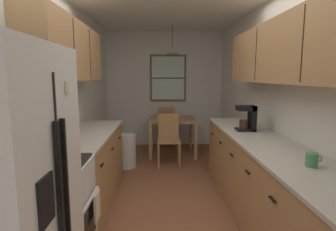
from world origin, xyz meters
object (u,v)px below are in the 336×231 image
(dining_chair_near, at_px, (169,137))
(storage_canister, at_px, (66,139))
(coffee_maker, at_px, (248,118))
(mug_by_coffeemaker, at_px, (312,160))
(trash_bin, at_px, (126,151))
(dining_table, at_px, (172,124))
(microwave_over_range, at_px, (20,64))
(dining_chair_far, at_px, (167,124))
(stove_range, at_px, (47,219))

(dining_chair_near, distance_m, storage_canister, 2.48)
(coffee_maker, xyz_separation_m, mug_by_coffeemaker, (0.04, -1.36, -0.11))
(dining_chair_near, bearing_deg, trash_bin, -169.90)
(dining_table, distance_m, dining_chair_near, 0.67)
(microwave_over_range, distance_m, dining_chair_near, 3.18)
(microwave_over_range, height_order, dining_chair_far, microwave_over_range)
(trash_bin, bearing_deg, coffee_maker, -37.69)
(dining_chair_far, distance_m, mug_by_coffeemaker, 4.23)
(stove_range, bearing_deg, dining_chair_far, 75.44)
(dining_table, height_order, mug_by_coffeemaker, mug_by_coffeemaker)
(dining_chair_near, height_order, storage_canister, storage_canister)
(trash_bin, height_order, storage_canister, storage_canister)
(storage_canister, xyz_separation_m, coffee_maker, (1.98, 0.76, 0.08))
(dining_chair_near, xyz_separation_m, mug_by_coffeemaker, (0.98, -2.80, 0.45))
(microwave_over_range, relative_size, trash_bin, 1.04)
(stove_range, xyz_separation_m, mug_by_coffeemaker, (2.02, -0.07, 0.48))
(dining_table, relative_size, coffee_maker, 2.91)
(dining_table, bearing_deg, dining_chair_far, 97.85)
(dining_table, xyz_separation_m, trash_bin, (-0.84, -0.78, -0.33))
(storage_canister, relative_size, coffee_maker, 0.53)
(dining_table, bearing_deg, microwave_over_range, -110.29)
(microwave_over_range, bearing_deg, stove_range, -0.03)
(microwave_over_range, bearing_deg, trash_bin, 81.06)
(stove_range, height_order, mug_by_coffeemaker, stove_range)
(microwave_over_range, height_order, trash_bin, microwave_over_range)
(trash_bin, bearing_deg, mug_by_coffeemaker, -57.13)
(dining_chair_far, bearing_deg, stove_range, -104.56)
(trash_bin, bearing_deg, dining_table, 42.94)
(dining_chair_near, bearing_deg, dining_chair_far, 89.85)
(dining_table, relative_size, storage_canister, 5.46)
(microwave_over_range, xyz_separation_m, storage_canister, (0.11, 0.53, -0.68))
(stove_range, relative_size, coffee_maker, 3.53)
(dining_table, distance_m, dining_chair_far, 0.66)
(dining_table, distance_m, mug_by_coffeemaker, 3.57)
(trash_bin, bearing_deg, stove_range, -96.48)
(stove_range, bearing_deg, storage_canister, 90.60)
(dining_table, distance_m, storage_canister, 3.08)
(dining_chair_near, relative_size, dining_chair_far, 1.00)
(microwave_over_range, distance_m, dining_table, 3.75)
(dining_chair_far, xyz_separation_m, trash_bin, (-0.75, -1.43, -0.21))
(microwave_over_range, xyz_separation_m, mug_by_coffeemaker, (2.13, -0.07, -0.71))
(dining_chair_near, height_order, trash_bin, dining_chair_near)
(trash_bin, bearing_deg, dining_chair_near, 10.10)
(stove_range, bearing_deg, coffee_maker, 33.15)
(dining_table, height_order, coffee_maker, coffee_maker)
(trash_bin, height_order, coffee_maker, coffee_maker)
(microwave_over_range, relative_size, coffee_maker, 1.91)
(dining_chair_far, distance_m, coffee_maker, 2.94)
(coffee_maker, bearing_deg, mug_by_coffeemaker, -88.39)
(dining_table, bearing_deg, trash_bin, -137.06)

